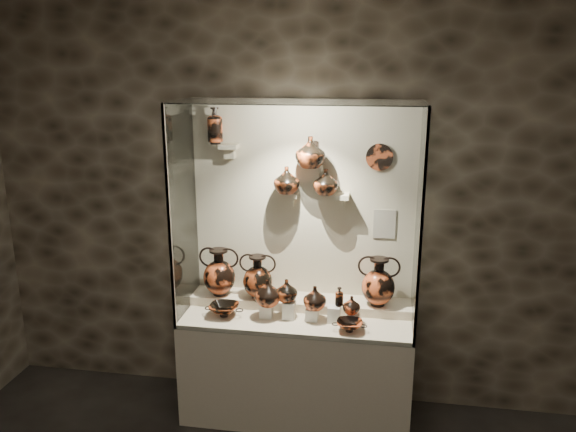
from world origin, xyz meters
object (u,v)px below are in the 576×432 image
object	(u,v)px
jug_b	(287,290)
kylix_left	(224,309)
jug_c	(315,298)
amphora_left	(219,272)
ovoid_vase_b	(310,152)
ovoid_vase_a	(287,180)
ovoid_vase_c	(326,182)
jug_e	(351,305)
lekythos_small	(339,296)
lekythos_tall	(215,123)
kylix_right	(350,325)
amphora_mid	(258,277)
amphora_right	(378,282)
jug_a	(268,292)

from	to	relation	value
jug_b	kylix_left	distance (m)	0.49
jug_b	jug_c	distance (m)	0.21
jug_c	amphora_left	bearing A→B (deg)	170.84
jug_b	ovoid_vase_b	bearing A→B (deg)	34.25
ovoid_vase_a	ovoid_vase_b	size ratio (longest dim) A/B	0.89
amphora_left	jug_c	bearing A→B (deg)	-2.18
jug_b	ovoid_vase_c	xyz separation A→B (m)	(0.25, 0.23, 0.77)
jug_e	ovoid_vase_a	xyz separation A→B (m)	(-0.51, 0.26, 0.84)
jug_b	lekythos_small	size ratio (longest dim) A/B	1.05
ovoid_vase_b	lekythos_small	bearing A→B (deg)	-62.84
lekythos_tall	ovoid_vase_c	distance (m)	0.92
jug_b	lekythos_small	bearing A→B (deg)	-23.59
lekythos_tall	ovoid_vase_c	size ratio (longest dim) A/B	1.60
lekythos_small	kylix_right	bearing A→B (deg)	-65.19
amphora_mid	jug_c	bearing A→B (deg)	-38.27
amphora_left	kylix_right	world-z (taller)	amphora_left
jug_c	lekythos_tall	distance (m)	1.47
lekythos_tall	ovoid_vase_c	xyz separation A→B (m)	(0.83, -0.02, -0.41)
amphora_right	ovoid_vase_b	bearing A→B (deg)	-165.46
amphora_right	jug_b	world-z (taller)	amphora_right
amphora_mid	amphora_right	bearing A→B (deg)	-15.72
amphora_left	ovoid_vase_a	size ratio (longest dim) A/B	1.86
jug_c	kylix_left	world-z (taller)	jug_c
jug_a	jug_e	bearing A→B (deg)	9.15
jug_e	amphora_left	bearing A→B (deg)	150.13
ovoid_vase_b	ovoid_vase_c	size ratio (longest dim) A/B	1.19
kylix_left	lekythos_tall	distance (m)	1.37
amphora_right	kylix_left	distance (m)	1.16
jug_a	jug_e	xyz separation A→B (m)	(0.61, 0.00, -0.06)
amphora_left	kylix_left	bearing A→B (deg)	-55.27
kylix_left	jug_c	bearing A→B (deg)	3.48
ovoid_vase_a	kylix_right	bearing A→B (deg)	-28.75
jug_a	ovoid_vase_b	xyz separation A→B (m)	(0.27, 0.25, 1.00)
amphora_right	ovoid_vase_a	xyz separation A→B (m)	(-0.70, 0.05, 0.73)
amphora_right	ovoid_vase_c	xyz separation A→B (m)	(-0.41, 0.06, 0.73)
lekythos_small	kylix_left	distance (m)	0.86
jug_c	ovoid_vase_b	world-z (taller)	ovoid_vase_b
ovoid_vase_b	ovoid_vase_c	distance (m)	0.25
amphora_right	ovoid_vase_a	size ratio (longest dim) A/B	1.85
kylix_right	ovoid_vase_b	bearing A→B (deg)	127.38
amphora_mid	kylix_left	xyz separation A→B (m)	(-0.21, -0.22, -0.18)
lekythos_tall	ovoid_vase_b	distance (m)	0.74
kylix_left	ovoid_vase_c	size ratio (longest dim) A/B	1.46
jug_a	kylix_right	world-z (taller)	jug_a
amphora_left	jug_c	distance (m)	0.80
ovoid_vase_c	ovoid_vase_b	bearing A→B (deg)	-166.86
kylix_left	ovoid_vase_a	size ratio (longest dim) A/B	1.39
jug_a	ovoid_vase_a	distance (m)	0.83
amphora_mid	kylix_right	bearing A→B (deg)	-39.84
amphora_right	jug_a	xyz separation A→B (m)	(-0.79, -0.21, -0.05)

